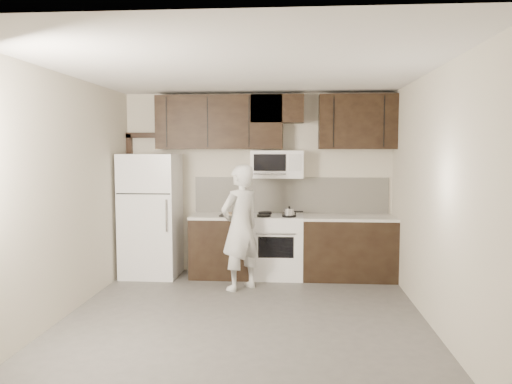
# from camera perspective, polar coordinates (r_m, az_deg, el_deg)

# --- Properties ---
(floor) EXTENTS (4.50, 4.50, 0.00)m
(floor) POSITION_cam_1_polar(r_m,az_deg,el_deg) (5.60, -1.51, -14.61)
(floor) COLOR #555350
(floor) RESTS_ON ground
(back_wall) EXTENTS (4.00, 0.00, 4.00)m
(back_wall) POSITION_cam_1_polar(r_m,az_deg,el_deg) (7.54, 0.20, 0.96)
(back_wall) COLOR beige
(back_wall) RESTS_ON ground
(ceiling) EXTENTS (4.50, 4.50, 0.00)m
(ceiling) POSITION_cam_1_polar(r_m,az_deg,el_deg) (5.34, -1.58, 13.85)
(ceiling) COLOR white
(ceiling) RESTS_ON back_wall
(counter_run) EXTENTS (2.95, 0.64, 0.91)m
(counter_run) POSITION_cam_1_polar(r_m,az_deg,el_deg) (7.33, 4.76, -6.23)
(counter_run) COLOR black
(counter_run) RESTS_ON floor
(stove) EXTENTS (0.76, 0.66, 0.94)m
(stove) POSITION_cam_1_polar(r_m,az_deg,el_deg) (7.33, 2.38, -6.18)
(stove) COLOR white
(stove) RESTS_ON floor
(backsplash) EXTENTS (2.90, 0.02, 0.54)m
(backsplash) POSITION_cam_1_polar(r_m,az_deg,el_deg) (7.52, 4.00, -0.36)
(backsplash) COLOR beige
(backsplash) RESTS_ON counter_run
(upper_cabinets) EXTENTS (3.48, 0.35, 0.78)m
(upper_cabinets) POSITION_cam_1_polar(r_m,az_deg,el_deg) (7.34, 1.74, 8.13)
(upper_cabinets) COLOR black
(upper_cabinets) RESTS_ON back_wall
(microwave) EXTENTS (0.76, 0.42, 0.40)m
(microwave) POSITION_cam_1_polar(r_m,az_deg,el_deg) (7.31, 2.44, 3.19)
(microwave) COLOR white
(microwave) RESTS_ON upper_cabinets
(refrigerator) EXTENTS (0.80, 0.76, 1.80)m
(refrigerator) POSITION_cam_1_polar(r_m,az_deg,el_deg) (7.50, -11.91, -2.62)
(refrigerator) COLOR white
(refrigerator) RESTS_ON floor
(door_trim) EXTENTS (0.50, 0.08, 2.12)m
(door_trim) POSITION_cam_1_polar(r_m,az_deg,el_deg) (7.88, -13.89, 0.25)
(door_trim) COLOR black
(door_trim) RESTS_ON floor
(saucepan) EXTENTS (0.28, 0.16, 0.16)m
(saucepan) POSITION_cam_1_polar(r_m,az_deg,el_deg) (7.10, 3.82, -2.36)
(saucepan) COLOR silver
(saucepan) RESTS_ON stove
(baking_tray) EXTENTS (0.43, 0.33, 0.02)m
(baking_tray) POSITION_cam_1_polar(r_m,az_deg,el_deg) (7.20, -2.40, -2.65)
(baking_tray) COLOR black
(baking_tray) RESTS_ON counter_run
(pizza) EXTENTS (0.29, 0.29, 0.02)m
(pizza) POSITION_cam_1_polar(r_m,az_deg,el_deg) (7.20, -2.40, -2.49)
(pizza) COLOR #CBB788
(pizza) RESTS_ON baking_tray
(person) EXTENTS (0.71, 0.72, 1.67)m
(person) POSITION_cam_1_polar(r_m,az_deg,el_deg) (6.63, -1.81, -4.07)
(person) COLOR white
(person) RESTS_ON floor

